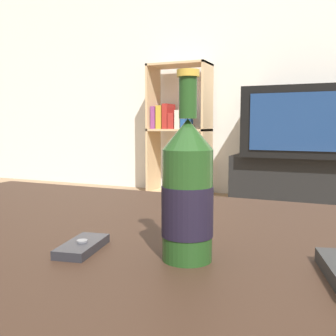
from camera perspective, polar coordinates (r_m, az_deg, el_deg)
The scene contains 7 objects.
back_wall at distance 3.74m, azimuth 16.94°, elevation 15.93°, with size 8.00×0.05×2.60m.
coffee_table at distance 0.82m, azimuth -11.99°, elevation -12.07°, with size 1.24×0.85×0.45m.
tv_stand at distance 3.40m, azimuth 18.65°, elevation -1.74°, with size 1.09×0.44×0.40m.
television at distance 3.37m, azimuth 18.93°, elevation 6.32°, with size 0.88×0.60×0.55m.
bookshelf at distance 3.72m, azimuth 1.26°, elevation 6.13°, with size 0.57×0.30×1.22m.
beer_bottle at distance 0.57m, azimuth 2.84°, elevation -3.63°, with size 0.08×0.08×0.28m.
cell_phone at distance 0.65m, azimuth -12.33°, elevation -11.02°, with size 0.07×0.12×0.02m.
Camera 1 is at (0.46, -0.63, 0.65)m, focal length 42.00 mm.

